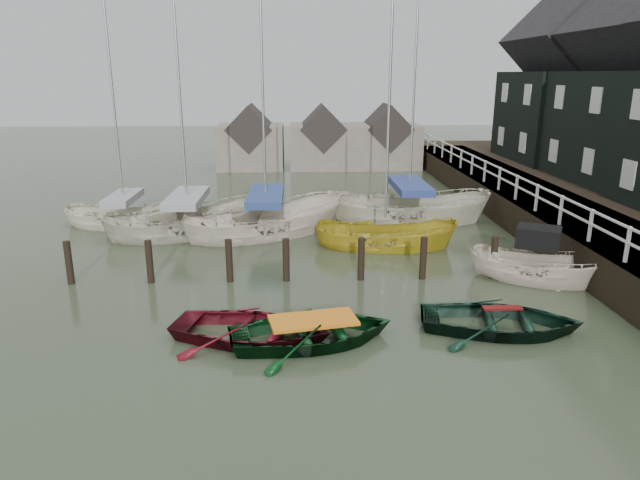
{
  "coord_description": "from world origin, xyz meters",
  "views": [
    {
      "loc": [
        -0.83,
        -14.24,
        6.39
      ],
      "look_at": [
        -0.13,
        2.82,
        1.4
      ],
      "focal_mm": 32.0,
      "sensor_mm": 36.0,
      "label": 1
    }
  ],
  "objects_px": {
    "rowboat_dkgreen": "(500,331)",
    "motorboat": "(536,279)",
    "sailboat_e": "(126,225)",
    "rowboat_red": "(252,340)",
    "sailboat_b": "(267,233)",
    "sailboat_d": "(408,220)",
    "sailboat_a": "(189,233)",
    "rowboat_green": "(313,342)",
    "sailboat_c": "(385,246)"
  },
  "relations": [
    {
      "from": "sailboat_a",
      "to": "sailboat_e",
      "type": "xyz_separation_m",
      "value": [
        -3.01,
        1.47,
        0.01
      ]
    },
    {
      "from": "rowboat_dkgreen",
      "to": "sailboat_d",
      "type": "relative_size",
      "value": 0.31
    },
    {
      "from": "rowboat_green",
      "to": "motorboat",
      "type": "distance_m",
      "value": 8.3
    },
    {
      "from": "rowboat_green",
      "to": "sailboat_b",
      "type": "xyz_separation_m",
      "value": [
        -1.64,
        9.98,
        0.06
      ]
    },
    {
      "from": "rowboat_red",
      "to": "sailboat_c",
      "type": "xyz_separation_m",
      "value": [
        4.52,
        7.81,
        0.02
      ]
    },
    {
      "from": "sailboat_b",
      "to": "sailboat_d",
      "type": "bearing_deg",
      "value": -97.7
    },
    {
      "from": "motorboat",
      "to": "sailboat_a",
      "type": "height_order",
      "value": "sailboat_a"
    },
    {
      "from": "rowboat_green",
      "to": "rowboat_dkgreen",
      "type": "xyz_separation_m",
      "value": [
        4.85,
        0.45,
        0.0
      ]
    },
    {
      "from": "rowboat_green",
      "to": "motorboat",
      "type": "xyz_separation_m",
      "value": [
        7.27,
        4.01,
        0.1
      ]
    },
    {
      "from": "sailboat_a",
      "to": "sailboat_c",
      "type": "bearing_deg",
      "value": -124.33
    },
    {
      "from": "rowboat_green",
      "to": "rowboat_red",
      "type": "bearing_deg",
      "value": 71.5
    },
    {
      "from": "rowboat_red",
      "to": "sailboat_c",
      "type": "relative_size",
      "value": 0.41
    },
    {
      "from": "rowboat_green",
      "to": "rowboat_dkgreen",
      "type": "height_order",
      "value": "same"
    },
    {
      "from": "rowboat_green",
      "to": "sailboat_d",
      "type": "relative_size",
      "value": 0.31
    },
    {
      "from": "sailboat_b",
      "to": "sailboat_c",
      "type": "height_order",
      "value": "sailboat_b"
    },
    {
      "from": "sailboat_a",
      "to": "rowboat_green",
      "type": "bearing_deg",
      "value": -173.92
    },
    {
      "from": "rowboat_green",
      "to": "sailboat_e",
      "type": "relative_size",
      "value": 0.39
    },
    {
      "from": "sailboat_e",
      "to": "rowboat_red",
      "type": "bearing_deg",
      "value": -143.3
    },
    {
      "from": "rowboat_dkgreen",
      "to": "motorboat",
      "type": "bearing_deg",
      "value": -23.19
    },
    {
      "from": "rowboat_red",
      "to": "sailboat_a",
      "type": "xyz_separation_m",
      "value": [
        -3.31,
        9.86,
        0.06
      ]
    },
    {
      "from": "motorboat",
      "to": "sailboat_c",
      "type": "xyz_separation_m",
      "value": [
        -4.28,
        3.99,
        -0.08
      ]
    },
    {
      "from": "sailboat_b",
      "to": "rowboat_dkgreen",
      "type": "bearing_deg",
      "value": -170.49
    },
    {
      "from": "sailboat_a",
      "to": "sailboat_c",
      "type": "xyz_separation_m",
      "value": [
        7.82,
        -2.06,
        -0.04
      ]
    },
    {
      "from": "sailboat_a",
      "to": "sailboat_b",
      "type": "relative_size",
      "value": 0.85
    },
    {
      "from": "sailboat_a",
      "to": "sailboat_d",
      "type": "xyz_separation_m",
      "value": [
        9.49,
        1.85,
        0.0
      ]
    },
    {
      "from": "motorboat",
      "to": "rowboat_red",
      "type": "bearing_deg",
      "value": 140.54
    },
    {
      "from": "rowboat_green",
      "to": "sailboat_a",
      "type": "bearing_deg",
      "value": 14.48
    },
    {
      "from": "sailboat_e",
      "to": "sailboat_d",
      "type": "bearing_deg",
      "value": -80.71
    },
    {
      "from": "sailboat_a",
      "to": "motorboat",
      "type": "bearing_deg",
      "value": -136.16
    },
    {
      "from": "sailboat_c",
      "to": "sailboat_d",
      "type": "distance_m",
      "value": 4.24
    },
    {
      "from": "sailboat_b",
      "to": "motorboat",
      "type": "bearing_deg",
      "value": -148.56
    },
    {
      "from": "rowboat_red",
      "to": "sailboat_a",
      "type": "distance_m",
      "value": 10.4
    },
    {
      "from": "sailboat_a",
      "to": "sailboat_b",
      "type": "bearing_deg",
      "value": -111.03
    },
    {
      "from": "rowboat_red",
      "to": "sailboat_b",
      "type": "distance_m",
      "value": 9.79
    },
    {
      "from": "rowboat_red",
      "to": "motorboat",
      "type": "height_order",
      "value": "motorboat"
    },
    {
      "from": "rowboat_red",
      "to": "rowboat_green",
      "type": "relative_size",
      "value": 0.98
    },
    {
      "from": "sailboat_d",
      "to": "sailboat_a",
      "type": "bearing_deg",
      "value": 109.72
    },
    {
      "from": "sailboat_c",
      "to": "rowboat_green",
      "type": "bearing_deg",
      "value": 168.42
    },
    {
      "from": "sailboat_b",
      "to": "sailboat_a",
      "type": "bearing_deg",
      "value": 63.86
    },
    {
      "from": "rowboat_dkgreen",
      "to": "sailboat_b",
      "type": "height_order",
      "value": "sailboat_b"
    },
    {
      "from": "sailboat_a",
      "to": "rowboat_dkgreen",
      "type": "bearing_deg",
      "value": -154.38
    },
    {
      "from": "sailboat_d",
      "to": "sailboat_b",
      "type": "bearing_deg",
      "value": 115.74
    },
    {
      "from": "rowboat_red",
      "to": "sailboat_e",
      "type": "relative_size",
      "value": 0.39
    },
    {
      "from": "sailboat_a",
      "to": "sailboat_e",
      "type": "bearing_deg",
      "value": 44.31
    },
    {
      "from": "sailboat_b",
      "to": "sailboat_e",
      "type": "relative_size",
      "value": 1.16
    },
    {
      "from": "sailboat_a",
      "to": "sailboat_b",
      "type": "distance_m",
      "value": 3.2
    },
    {
      "from": "rowboat_dkgreen",
      "to": "sailboat_c",
      "type": "height_order",
      "value": "sailboat_c"
    },
    {
      "from": "motorboat",
      "to": "sailboat_d",
      "type": "relative_size",
      "value": 0.35
    },
    {
      "from": "sailboat_d",
      "to": "sailboat_e",
      "type": "height_order",
      "value": "sailboat_d"
    },
    {
      "from": "sailboat_b",
      "to": "sailboat_c",
      "type": "relative_size",
      "value": 1.23
    }
  ]
}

